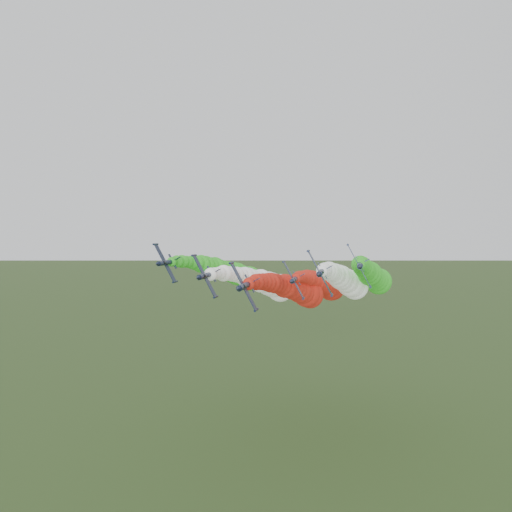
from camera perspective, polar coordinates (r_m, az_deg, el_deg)
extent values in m
cylinder|color=black|center=(84.53, -1.30, -3.43)|extent=(1.39, 8.42, 1.39)
cone|color=black|center=(79.73, -2.07, -3.80)|extent=(1.27, 1.68, 1.27)
cone|color=black|center=(88.99, -0.66, -3.13)|extent=(1.27, 0.84, 1.27)
ellipsoid|color=black|center=(82.63, -1.36, -3.44)|extent=(0.86, 1.76, 0.94)
cube|color=black|center=(84.39, -1.41, -3.49)|extent=(4.37, 1.78, 7.95)
cylinder|color=black|center=(84.55, -2.83, -0.79)|extent=(0.56, 2.43, 0.56)
cylinder|color=black|center=(84.46, 0.02, -6.18)|extent=(0.56, 2.43, 0.56)
cube|color=black|center=(87.75, -0.20, -2.87)|extent=(1.95, 1.40, 1.14)
cube|color=black|center=(87.96, -0.72, -3.15)|extent=(1.77, 1.03, 3.17)
sphere|color=#AD1E13|center=(87.72, -0.84, -3.21)|extent=(2.23, 2.23, 2.23)
sphere|color=#AD1E13|center=(90.76, -0.42, -3.07)|extent=(2.48, 2.48, 2.48)
sphere|color=#AD1E13|center=(93.81, 0.00, -3.00)|extent=(3.12, 3.12, 3.12)
sphere|color=#AD1E13|center=(96.86, 0.42, -2.97)|extent=(3.24, 3.24, 3.24)
sphere|color=#AD1E13|center=(99.91, 0.84, -2.97)|extent=(3.48, 3.48, 3.48)
sphere|color=#AD1E13|center=(102.96, 1.25, -3.00)|extent=(3.80, 3.80, 3.80)
sphere|color=#AD1E13|center=(106.02, 1.67, -3.05)|extent=(4.27, 4.27, 4.27)
sphere|color=#AD1E13|center=(109.08, 2.08, -3.13)|extent=(4.39, 4.39, 4.39)
sphere|color=#AD1E13|center=(112.15, 2.50, -3.21)|extent=(4.49, 4.49, 4.49)
sphere|color=#AD1E13|center=(115.21, 2.91, -3.32)|extent=(4.86, 4.86, 4.86)
sphere|color=#AD1E13|center=(118.29, 3.32, -3.43)|extent=(5.69, 5.69, 5.69)
sphere|color=#AD1E13|center=(121.36, 3.74, -3.56)|extent=(5.37, 5.37, 5.37)
sphere|color=#AD1E13|center=(124.44, 4.15, -3.69)|extent=(5.70, 5.70, 5.70)
sphere|color=#AD1E13|center=(127.53, 4.56, -3.83)|extent=(5.80, 5.80, 5.80)
sphere|color=#AD1E13|center=(130.62, 4.97, -3.98)|extent=(6.27, 6.27, 6.27)
sphere|color=#AD1E13|center=(133.72, 5.38, -4.13)|extent=(6.16, 6.16, 6.16)
sphere|color=#AD1E13|center=(136.82, 5.79, -4.29)|extent=(7.40, 7.40, 7.40)
sphere|color=#AD1E13|center=(139.93, 6.20, -4.46)|extent=(7.41, 7.41, 7.41)
cylinder|color=black|center=(95.97, -5.77, -2.25)|extent=(1.39, 8.42, 1.39)
cone|color=black|center=(91.26, -6.67, -2.50)|extent=(1.27, 1.68, 1.27)
cone|color=black|center=(100.35, -5.01, -2.03)|extent=(1.27, 0.84, 1.27)
ellipsoid|color=black|center=(94.08, -5.91, -2.24)|extent=(0.86, 1.76, 0.94)
cube|color=black|center=(95.84, -5.87, -2.30)|extent=(4.37, 1.78, 7.95)
cylinder|color=black|center=(96.23, -7.10, 0.07)|extent=(0.56, 2.43, 0.56)
cylinder|color=black|center=(95.65, -4.63, -4.68)|extent=(0.56, 2.43, 0.56)
cube|color=black|center=(99.07, -4.65, -1.80)|extent=(1.95, 1.40, 1.14)
cube|color=black|center=(99.33, -5.10, -2.04)|extent=(1.77, 1.03, 3.17)
sphere|color=white|center=(99.10, -5.22, -2.09)|extent=(2.62, 2.62, 2.62)
sphere|color=white|center=(102.09, -4.71, -2.00)|extent=(2.49, 2.49, 2.49)
sphere|color=white|center=(105.08, -4.22, -1.97)|extent=(2.73, 2.73, 2.73)
sphere|color=white|center=(108.07, -3.72, -1.97)|extent=(3.58, 3.58, 3.58)
sphere|color=white|center=(111.06, -3.24, -2.00)|extent=(3.31, 3.31, 3.31)
sphere|color=white|center=(114.06, -2.75, -2.06)|extent=(3.50, 3.50, 3.50)
sphere|color=white|center=(117.05, -2.27, -2.13)|extent=(3.69, 3.69, 3.69)
sphere|color=white|center=(120.05, -1.80, -2.22)|extent=(3.86, 3.86, 3.86)
sphere|color=white|center=(123.05, -1.33, -2.33)|extent=(4.66, 4.66, 4.66)
sphere|color=white|center=(126.05, -0.86, -2.44)|extent=(4.85, 4.85, 4.85)
sphere|color=white|center=(129.06, -0.39, -2.57)|extent=(4.68, 4.68, 4.68)
sphere|color=white|center=(132.07, 0.07, -2.71)|extent=(5.13, 5.13, 5.13)
sphere|color=white|center=(135.08, 0.53, -2.85)|extent=(6.30, 6.30, 6.30)
sphere|color=white|center=(138.10, 0.99, -3.00)|extent=(5.78, 5.78, 5.78)
sphere|color=white|center=(141.13, 1.45, -3.16)|extent=(6.80, 6.80, 6.80)
sphere|color=white|center=(144.16, 1.90, -3.32)|extent=(7.07, 7.07, 7.07)
sphere|color=white|center=(147.19, 2.35, -3.49)|extent=(6.20, 6.20, 6.20)
sphere|color=white|center=(150.23, 2.80, -3.66)|extent=(8.35, 8.35, 8.35)
cylinder|color=black|center=(90.78, 7.42, -1.88)|extent=(1.39, 8.42, 1.39)
cone|color=black|center=(85.84, 7.21, -2.14)|extent=(1.27, 1.68, 1.27)
cone|color=black|center=(95.34, 7.60, -1.67)|extent=(1.27, 0.84, 1.27)
ellipsoid|color=black|center=(88.88, 7.55, -1.86)|extent=(0.86, 1.76, 0.94)
cube|color=black|center=(90.60, 7.33, -1.93)|extent=(4.37, 1.78, 7.95)
cylinder|color=black|center=(90.54, 6.00, 0.58)|extent=(0.56, 2.43, 0.56)
cylinder|color=black|center=(90.88, 8.67, -4.43)|extent=(0.56, 2.43, 0.56)
cube|color=black|center=(94.22, 8.14, -1.41)|extent=(1.95, 1.40, 1.14)
cube|color=black|center=(94.30, 7.63, -1.67)|extent=(1.77, 1.03, 3.17)
sphere|color=white|center=(94.03, 7.55, -1.73)|extent=(2.18, 2.18, 2.18)
sphere|color=white|center=(97.14, 7.68, -1.64)|extent=(2.70, 2.70, 2.70)
sphere|color=white|center=(100.26, 7.82, -1.62)|extent=(3.05, 3.05, 3.05)
sphere|color=white|center=(103.37, 7.98, -1.63)|extent=(2.77, 2.77, 2.77)
sphere|color=white|center=(106.49, 8.15, -1.67)|extent=(3.59, 3.59, 3.59)
sphere|color=white|center=(109.61, 8.33, -1.73)|extent=(4.21, 4.21, 4.21)
sphere|color=white|center=(112.74, 8.53, -1.81)|extent=(4.29, 4.29, 4.29)
sphere|color=white|center=(115.86, 8.74, -1.91)|extent=(4.33, 4.33, 4.33)
sphere|color=white|center=(119.00, 8.95, -2.03)|extent=(4.95, 4.95, 4.95)
sphere|color=white|center=(122.13, 9.18, -2.15)|extent=(4.75, 4.75, 4.75)
sphere|color=white|center=(125.27, 9.42, -2.29)|extent=(5.74, 5.74, 5.74)
sphere|color=white|center=(128.41, 9.66, -2.43)|extent=(6.18, 6.18, 6.18)
sphere|color=white|center=(131.56, 9.91, -2.58)|extent=(5.83, 5.83, 5.83)
sphere|color=white|center=(134.71, 10.16, -2.74)|extent=(6.47, 6.47, 6.47)
sphere|color=white|center=(137.87, 10.42, -2.91)|extent=(6.15, 6.15, 6.15)
sphere|color=white|center=(141.04, 10.69, -3.07)|extent=(7.42, 7.42, 7.42)
sphere|color=white|center=(144.21, 10.97, -3.25)|extent=(7.11, 7.11, 7.11)
sphere|color=white|center=(147.39, 11.24, -3.42)|extent=(7.69, 7.69, 7.69)
cylinder|color=black|center=(107.06, -10.24, -0.75)|extent=(1.39, 8.42, 1.39)
cone|color=black|center=(102.47, -11.24, -0.90)|extent=(1.27, 1.68, 1.27)
cone|color=black|center=(111.33, -9.38, -0.61)|extent=(1.27, 0.84, 1.27)
ellipsoid|color=black|center=(105.19, -10.44, -0.71)|extent=(0.86, 1.76, 0.94)
cube|color=black|center=(106.93, -10.33, -0.79)|extent=(4.37, 1.78, 7.95)
cylinder|color=black|center=(107.58, -11.41, 1.33)|extent=(0.56, 2.43, 0.56)
cylinder|color=black|center=(106.48, -9.24, -2.92)|extent=(0.56, 2.43, 0.56)
cube|color=black|center=(110.02, -9.11, -0.38)|extent=(1.95, 1.40, 1.14)
cube|color=black|center=(110.33, -9.50, -0.61)|extent=(1.77, 1.03, 3.17)
sphere|color=green|center=(110.11, -9.62, -0.65)|extent=(2.10, 2.10, 2.10)
sphere|color=green|center=(113.02, -9.05, -0.61)|extent=(2.71, 2.71, 2.71)
sphere|color=green|center=(115.94, -8.48, -0.61)|extent=(2.98, 2.98, 2.98)
sphere|color=green|center=(118.86, -7.93, -0.65)|extent=(2.86, 2.86, 2.86)
sphere|color=green|center=(121.77, -7.38, -0.71)|extent=(3.24, 3.24, 3.24)
sphere|color=green|center=(124.69, -6.84, -0.79)|extent=(3.78, 3.78, 3.78)
sphere|color=green|center=(127.60, -6.31, -0.89)|extent=(4.54, 4.54, 4.54)
sphere|color=green|center=(130.52, -5.78, -1.00)|extent=(4.67, 4.67, 4.67)
sphere|color=green|center=(133.44, -5.26, -1.13)|extent=(4.68, 4.68, 4.68)
sphere|color=green|center=(136.36, -4.74, -1.26)|extent=(5.48, 5.48, 5.48)
sphere|color=green|center=(139.28, -4.23, -1.41)|extent=(5.10, 5.10, 5.10)
sphere|color=green|center=(142.21, -3.72, -1.56)|extent=(5.28, 5.28, 5.28)
sphere|color=green|center=(145.14, -3.21, -1.72)|extent=(5.69, 5.69, 5.69)
sphere|color=green|center=(148.07, -2.71, -1.88)|extent=(6.28, 6.28, 6.28)
sphere|color=green|center=(151.01, -2.21, -2.05)|extent=(6.78, 6.78, 6.78)
sphere|color=green|center=(153.95, -1.72, -2.23)|extent=(6.58, 6.58, 6.58)
sphere|color=green|center=(156.90, -1.22, -2.40)|extent=(6.59, 6.59, 6.59)
sphere|color=green|center=(159.86, -0.74, -2.59)|extent=(7.80, 7.80, 7.80)
cylinder|color=black|center=(96.64, 11.76, -1.04)|extent=(1.39, 8.42, 1.39)
cone|color=black|center=(91.70, 11.79, -1.23)|extent=(1.27, 1.68, 1.27)
cone|color=black|center=(101.22, 11.73, -0.88)|extent=(1.27, 0.84, 1.27)
ellipsoid|color=black|center=(94.77, 11.97, -1.01)|extent=(0.86, 1.76, 0.94)
cube|color=black|center=(96.46, 11.69, -1.09)|extent=(4.37, 1.78, 7.95)
cylinder|color=black|center=(96.29, 10.44, 1.27)|extent=(0.56, 2.43, 0.56)
cylinder|color=black|center=(96.84, 12.93, -3.43)|extent=(0.56, 2.43, 0.56)
cube|color=black|center=(100.18, 12.28, -0.63)|extent=(1.95, 1.40, 1.14)
cube|color=black|center=(100.19, 11.81, -0.88)|extent=(1.77, 1.03, 3.17)
sphere|color=green|center=(99.91, 11.74, -0.92)|extent=(2.40, 2.40, 2.40)
sphere|color=green|center=(103.03, 11.73, -0.87)|extent=(2.21, 2.21, 2.21)
sphere|color=green|center=(106.15, 11.75, -0.86)|extent=(3.24, 3.24, 3.24)
sphere|color=green|center=(109.28, 11.79, -0.90)|extent=(3.61, 3.61, 3.61)
sphere|color=green|center=(112.41, 11.84, -0.96)|extent=(3.98, 3.98, 3.98)
sphere|color=green|center=(115.55, 11.92, -1.04)|extent=(4.13, 4.13, 4.13)
sphere|color=green|center=(118.69, 12.01, -1.13)|extent=(4.56, 4.56, 4.56)
sphere|color=green|center=(121.83, 12.12, -1.24)|extent=(4.14, 4.14, 4.14)
sphere|color=green|center=(124.98, 12.24, -1.37)|extent=(4.89, 4.89, 4.89)
sphere|color=green|center=(128.13, 12.37, -1.50)|extent=(5.14, 5.14, 5.14)
sphere|color=green|center=(131.29, 12.52, -1.65)|extent=(5.17, 5.17, 5.17)
sphere|color=green|center=(134.45, 12.68, -1.80)|extent=(5.86, 5.86, 5.86)
sphere|color=green|center=(137.62, 12.85, -1.96)|extent=(6.56, 6.56, 6.56)
sphere|color=green|center=(140.80, 13.03, -2.12)|extent=(5.93, 5.93, 5.93)
sphere|color=green|center=(143.98, 13.22, -2.29)|extent=(6.06, 6.06, 6.06)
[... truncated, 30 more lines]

